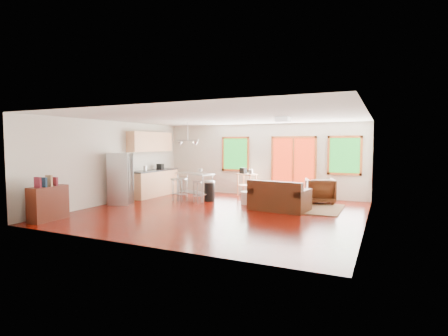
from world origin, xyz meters
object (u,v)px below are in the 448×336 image
at_px(refrigerator, 121,178).
at_px(kitchen_cart, 246,177).
at_px(rug, 298,207).
at_px(loveseat, 279,198).
at_px(coffee_table, 296,195).
at_px(ottoman, 279,195).
at_px(island, 194,181).
at_px(armchair, 320,190).

height_order(refrigerator, kitchen_cart, refrigerator).
relative_size(rug, loveseat, 1.45).
xyz_separation_m(rug, loveseat, (-0.40, -0.65, 0.33)).
bearing_deg(coffee_table, ottoman, 150.82).
xyz_separation_m(rug, island, (-3.53, 0.04, 0.60)).
relative_size(rug, ottoman, 3.77).
relative_size(armchair, island, 0.58).
distance_m(refrigerator, island, 2.40).
bearing_deg(kitchen_cart, rug, -33.76).
xyz_separation_m(coffee_table, armchair, (0.60, 0.65, 0.12)).
relative_size(loveseat, coffee_table, 1.75).
relative_size(armchair, kitchen_cart, 0.86).
xyz_separation_m(coffee_table, kitchen_cart, (-2.07, 1.09, 0.37)).
xyz_separation_m(rug, armchair, (0.46, 1.03, 0.43)).
xyz_separation_m(loveseat, kitchen_cart, (-1.81, 2.13, 0.36)).
xyz_separation_m(armchair, refrigerator, (-5.62, -2.75, 0.36)).
bearing_deg(rug, kitchen_cart, 146.24).
relative_size(rug, refrigerator, 1.55).
bearing_deg(loveseat, island, 175.27).
bearing_deg(loveseat, coffee_table, 83.51).
bearing_deg(ottoman, armchair, 12.63).
distance_m(rug, coffee_table, 0.51).
height_order(loveseat, refrigerator, refrigerator).
bearing_deg(island, coffee_table, 5.84).
distance_m(rug, loveseat, 0.83).
relative_size(armchair, refrigerator, 0.55).
distance_m(coffee_table, kitchen_cart, 2.37).
bearing_deg(armchair, kitchen_cart, -27.62).
xyz_separation_m(rug, refrigerator, (-5.16, -1.72, 0.79)).
relative_size(refrigerator, island, 1.06).
bearing_deg(loveseat, rug, 66.19).
height_order(coffee_table, armchair, armchair).
height_order(ottoman, refrigerator, refrigerator).
bearing_deg(rug, armchair, 66.11).
bearing_deg(ottoman, island, -165.27).
bearing_deg(armchair, coffee_table, 29.33).
xyz_separation_m(coffee_table, refrigerator, (-5.02, -2.10, 0.48)).
relative_size(coffee_table, island, 0.65).
distance_m(loveseat, ottoman, 1.47).
xyz_separation_m(loveseat, ottoman, (-0.40, 1.41, -0.12)).
height_order(loveseat, kitchen_cart, kitchen_cart).
height_order(armchair, kitchen_cart, kitchen_cart).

